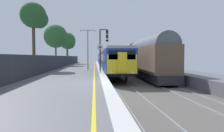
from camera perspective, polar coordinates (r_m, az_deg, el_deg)
The scene contains 10 objects.
ground at distance 13.58m, azimuth 7.81°, elevation -7.03°, with size 17.40×110.00×1.21m.
commuter_train_at_platform at distance 38.06m, azimuth -1.30°, elevation 2.03°, with size 2.83×41.13×3.81m.
freight_train_adjacent_track at distance 38.07m, azimuth 4.77°, elevation 2.63°, with size 2.60×42.10×4.88m.
signal_gantry at distance 24.48m, azimuth -2.73°, elevation 6.00°, with size 1.10×0.24×4.97m.
speed_limit_sign at distance 20.72m, azimuth -3.36°, elevation 3.17°, with size 0.59×0.08×2.94m.
platform_lamp_mid at distance 25.08m, azimuth -6.82°, elevation 5.62°, with size 2.00×0.20×4.98m.
platform_back_fence at distance 14.04m, azimuth -26.34°, elevation -0.56°, with size 0.07×99.00×1.82m.
background_tree_left at distance 49.69m, azimuth -12.33°, elevation 6.75°, with size 3.95×3.95×7.43m.
background_tree_centre at distance 27.90m, azimuth -20.85°, elevation 12.77°, with size 3.31×3.25×8.42m.
background_tree_right at distance 41.47m, azimuth -15.63°, elevation 7.88°, with size 4.53×4.53×7.92m.
Camera 1 is at (-0.33, -13.05, 1.66)m, focal length 32.54 mm.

